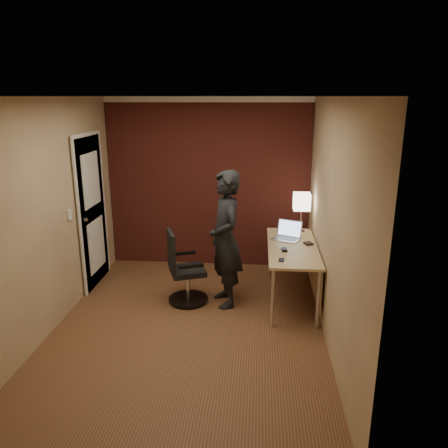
{
  "coord_description": "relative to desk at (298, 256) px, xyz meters",
  "views": [
    {
      "loc": [
        0.76,
        -4.38,
        2.5
      ],
      "look_at": [
        0.35,
        0.55,
        1.05
      ],
      "focal_mm": 35.0,
      "sensor_mm": 36.0,
      "label": 1
    }
  ],
  "objects": [
    {
      "name": "room",
      "position": [
        -1.53,
        0.79,
        0.77
      ],
      "size": [
        4.0,
        4.0,
        4.0
      ],
      "color": "brown",
      "rests_on": "ground"
    },
    {
      "name": "desk_lamp",
      "position": [
        0.07,
        0.59,
        0.55
      ],
      "size": [
        0.22,
        0.22,
        0.54
      ],
      "color": "silver",
      "rests_on": "desk"
    },
    {
      "name": "laptop",
      "position": [
        -0.12,
        0.29,
        0.19
      ],
      "size": [
        0.41,
        0.38,
        0.23
      ],
      "color": "silver",
      "rests_on": "desk"
    },
    {
      "name": "wallet",
      "position": [
        0.13,
        0.08,
        0.14
      ],
      "size": [
        0.13,
        0.14,
        0.02
      ],
      "primitive_type": "cube",
      "rotation": [
        0.0,
        0.0,
        0.4
      ],
      "color": "black",
      "rests_on": "desk"
    },
    {
      "name": "person",
      "position": [
        -0.89,
        -0.15,
        0.24
      ],
      "size": [
        0.59,
        0.72,
        1.68
      ],
      "primitive_type": "imported",
      "rotation": [
        0.0,
        0.0,
        -1.21
      ],
      "color": "black",
      "rests_on": "ground"
    },
    {
      "name": "desk",
      "position": [
        0.0,
        0.0,
        0.0
      ],
      "size": [
        0.6,
        1.5,
        0.73
      ],
      "color": "tan",
      "rests_on": "ground"
    },
    {
      "name": "phone",
      "position": [
        -0.23,
        -0.51,
        0.13
      ],
      "size": [
        0.07,
        0.12,
        0.01
      ],
      "primitive_type": "cube",
      "rotation": [
        0.0,
        0.0,
        -0.12
      ],
      "color": "black",
      "rests_on": "desk"
    },
    {
      "name": "mouse",
      "position": [
        -0.18,
        -0.19,
        0.14
      ],
      "size": [
        0.07,
        0.1,
        0.03
      ],
      "primitive_type": "cube",
      "rotation": [
        0.0,
        0.0,
        0.08
      ],
      "color": "black",
      "rests_on": "desk"
    },
    {
      "name": "office_chair",
      "position": [
        -1.42,
        -0.17,
        -0.2
      ],
      "size": [
        0.53,
        0.58,
        0.91
      ],
      "color": "black",
      "rests_on": "ground"
    }
  ]
}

